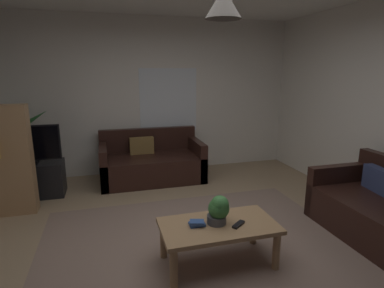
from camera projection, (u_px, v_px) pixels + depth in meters
The scene contains 15 objects.
floor at pixel (200, 250), 3.25m from camera, with size 5.00×5.50×0.02m, color #9E8466.
rug at pixel (206, 259), 3.05m from camera, with size 3.25×3.03×0.01m, color gray.
wall_back at pixel (154, 96), 5.54m from camera, with size 5.12×0.06×2.70m, color silver.
window_pane at pixel (168, 101), 5.59m from camera, with size 1.03×0.01×1.13m, color white.
couch_under_window at pixel (152, 164), 5.25m from camera, with size 1.67×0.88×0.82m.
coffee_table at pixel (219, 230), 2.93m from camera, with size 1.09×0.58×0.41m.
book_on_table_0 at pixel (197, 224), 2.89m from camera, with size 0.14×0.10×0.02m, color #2D4C8C.
book_on_table_1 at pixel (197, 223), 2.86m from camera, with size 0.13×0.09×0.03m, color #2D4C8C.
remote_on_table_0 at pixel (238, 224), 2.88m from camera, with size 0.05×0.16×0.02m, color black.
potted_plant_on_table at pixel (219, 209), 2.90m from camera, with size 0.21×0.20×0.28m.
tv_stand at pixel (31, 180), 4.55m from camera, with size 0.90×0.44×0.50m, color black.
tv at pixel (26, 144), 4.40m from camera, with size 0.90×0.16×0.55m.
potted_palm_corner at pixel (23, 155), 4.84m from camera, with size 0.77×0.80×1.26m.
bookshelf_corner at pixel (1, 161), 3.88m from camera, with size 0.70×0.31×1.40m.
pendant_lamp at pixel (223, 3), 2.47m from camera, with size 0.30×0.30×0.49m.
Camera 1 is at (-0.86, -2.77, 1.81)m, focal length 29.29 mm.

